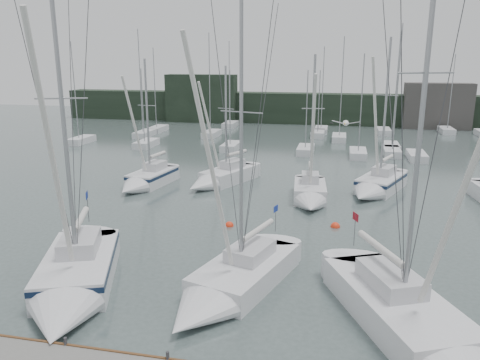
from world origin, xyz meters
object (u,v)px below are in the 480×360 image
sailboat_mid_c (310,196)px  sailboat_mid_d (375,186)px  buoy_a (229,226)px  sailboat_near_left (72,285)px  buoy_b (335,227)px  sailboat_near_right (429,339)px  sailboat_mid_a (145,181)px  sailboat_mid_b (218,179)px  sailboat_near_center (224,289)px

sailboat_mid_c → sailboat_mid_d: sailboat_mid_d is taller
sailboat_mid_d → buoy_a: bearing=-112.1°
sailboat_near_left → buoy_b: (11.62, 12.07, -0.66)m
sailboat_near_right → sailboat_mid_d: 21.61m
sailboat_mid_a → buoy_a: bearing=-30.8°
sailboat_mid_d → buoy_a: sailboat_mid_d is taller
sailboat_near_right → sailboat_mid_a: size_ratio=1.51×
sailboat_mid_c → buoy_b: sailboat_mid_c is taller
sailboat_mid_c → buoy_a: (-4.84, -6.16, -0.59)m
sailboat_near_left → sailboat_mid_b: 20.59m
sailboat_mid_d → sailboat_near_center: bearing=-89.0°
buoy_b → sailboat_mid_a: bearing=158.3°
sailboat_mid_d → buoy_b: bearing=-86.4°
sailboat_near_left → buoy_a: (4.79, 10.79, -0.66)m
sailboat_near_right → sailboat_mid_c: size_ratio=1.47×
sailboat_near_center → sailboat_mid_a: sailboat_near_center is taller
sailboat_mid_a → sailboat_near_right: bearing=-35.7°
sailboat_near_right → buoy_a: 15.74m
sailboat_near_center → sailboat_near_right: sailboat_near_right is taller
sailboat_mid_c → sailboat_near_right: bearing=-77.5°
sailboat_mid_a → buoy_b: (16.04, -6.39, -0.60)m
sailboat_near_center → buoy_b: (4.78, 10.75, -0.53)m
sailboat_mid_a → sailboat_mid_c: size_ratio=0.98×
sailboat_near_right → sailboat_mid_c: sailboat_near_right is taller
sailboat_near_left → sailboat_mid_c: (9.62, 16.96, -0.07)m
sailboat_near_center → sailboat_mid_b: 19.95m
sailboat_near_left → buoy_a: bearing=45.1°
sailboat_near_left → sailboat_near_right: size_ratio=0.88×
sailboat_near_left → buoy_b: bearing=25.1°
buoy_a → sailboat_mid_a: bearing=140.2°
sailboat_near_right → sailboat_mid_a: (-19.65, 19.43, -0.01)m
sailboat_mid_a → buoy_a: (9.21, -7.67, -0.60)m
sailboat_mid_a → buoy_a: sailboat_mid_a is taller
sailboat_near_left → sailboat_mid_c: sailboat_near_left is taller
sailboat_mid_a → buoy_a: size_ratio=19.73×
sailboat_near_center → sailboat_mid_a: size_ratio=1.25×
sailboat_near_center → sailboat_mid_b: sailboat_near_center is taller
sailboat_mid_b → sailboat_mid_c: bearing=0.4°
sailboat_mid_c → buoy_a: bearing=-133.0°
sailboat_mid_b → buoy_b: sailboat_mid_b is taller
sailboat_mid_a → buoy_b: bearing=-12.8°
buoy_b → sailboat_near_left: bearing=-133.9°
sailboat_mid_b → buoy_b: size_ratio=17.42×
sailboat_near_center → sailboat_mid_a: 20.51m
sailboat_mid_b → sailboat_near_left: bearing=-70.0°
sailboat_mid_b → sailboat_mid_c: size_ratio=0.93×
sailboat_mid_c → buoy_b: (1.99, -4.89, -0.59)m
sailboat_mid_d → buoy_b: 9.09m
sailboat_mid_b → buoy_a: sailboat_mid_b is taller
sailboat_mid_a → buoy_a: 12.00m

